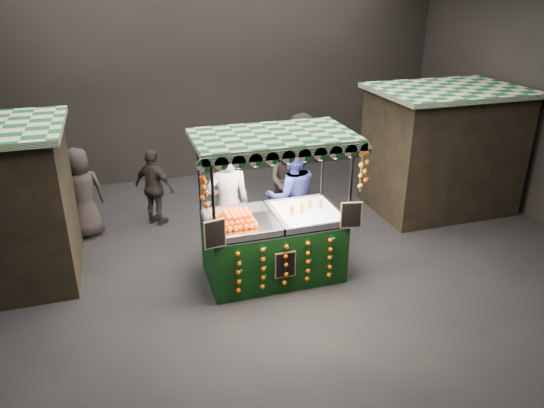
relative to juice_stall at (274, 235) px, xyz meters
name	(u,v)px	position (x,y,z in m)	size (l,w,h in m)	color
ground	(263,269)	(-0.12, 0.26, -0.77)	(12.00, 12.00, 0.00)	black
market_hall	(261,70)	(-0.12, 0.26, 2.62)	(12.10, 10.10, 5.05)	black
neighbour_stall_right	(441,149)	(4.28, 1.76, 0.54)	(3.00, 2.20, 2.60)	black
juice_stall	(274,235)	(0.00, 0.00, 0.00)	(2.54, 1.50, 2.46)	#0B330E
vendor_grey	(228,205)	(-0.57, 0.82, 0.27)	(0.76, 0.51, 2.07)	gray
vendor_blue	(292,197)	(0.63, 0.94, 0.23)	(1.01, 0.81, 1.99)	navy
shopper_0	(62,190)	(-3.41, 2.97, 0.06)	(0.67, 0.52, 1.65)	black
shopper_1	(288,181)	(0.94, 2.06, 0.10)	(0.98, 0.85, 1.73)	#292321
shopper_2	(155,187)	(-1.67, 2.66, 0.03)	(0.93, 0.92, 1.58)	black
shopper_3	(301,154)	(1.71, 3.37, 0.18)	(1.40, 1.27, 1.89)	black
shopper_4	(81,193)	(-3.04, 2.53, 0.12)	(1.00, 0.82, 1.77)	#2D2725
shopper_5	(396,148)	(3.98, 3.06, 0.20)	(1.35, 1.85, 1.93)	black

